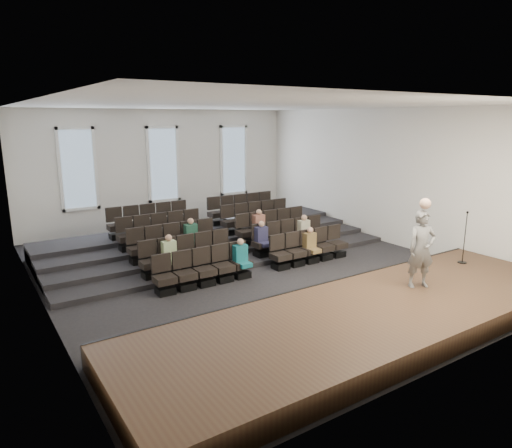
{
  "coord_description": "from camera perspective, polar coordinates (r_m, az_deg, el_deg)",
  "views": [
    {
      "loc": [
        -7.41,
        -11.6,
        4.62
      ],
      "look_at": [
        0.52,
        0.5,
        1.26
      ],
      "focal_mm": 32.0,
      "sensor_mm": 36.0,
      "label": 1
    }
  ],
  "objects": [
    {
      "name": "seating_rows",
      "position": [
        15.6,
        -3.71,
        -1.59
      ],
      "size": [
        6.8,
        4.7,
        1.67
      ],
      "color": "black",
      "rests_on": "ground"
    },
    {
      "name": "wall_left",
      "position": [
        11.88,
        -25.96,
        1.45
      ],
      "size": [
        0.04,
        14.0,
        5.0
      ],
      "primitive_type": "cube",
      "color": "silver",
      "rests_on": "ground"
    },
    {
      "name": "speaker",
      "position": [
        11.98,
        19.97,
        -2.98
      ],
      "size": [
        0.83,
        0.7,
        1.95
      ],
      "primitive_type": "imported",
      "rotation": [
        0.0,
        0.0,
        -0.4
      ],
      "color": "slate",
      "rests_on": "stage"
    },
    {
      "name": "audience",
      "position": [
        14.79,
        -0.7,
        -1.78
      ],
      "size": [
        5.45,
        2.64,
        1.1
      ],
      "color": "#15656D",
      "rests_on": "seating_rows"
    },
    {
      "name": "wall_front",
      "position": [
        8.97,
        24.27,
        -1.79
      ],
      "size": [
        12.0,
        0.04,
        5.0
      ],
      "primitive_type": "cube",
      "color": "silver",
      "rests_on": "ground"
    },
    {
      "name": "windows",
      "position": [
        20.07,
        -11.52,
        7.32
      ],
      "size": [
        8.44,
        0.1,
        3.24
      ],
      "color": "white",
      "rests_on": "wall_back"
    },
    {
      "name": "stage",
      "position": [
        10.79,
        14.41,
        -11.27
      ],
      "size": [
        11.8,
        3.6,
        0.5
      ],
      "primitive_type": "cube",
      "color": "#442F1D",
      "rests_on": "ground"
    },
    {
      "name": "risers",
      "position": [
        17.11,
        -6.39,
        -1.99
      ],
      "size": [
        11.8,
        4.8,
        0.6
      ],
      "color": "black",
      "rests_on": "ground"
    },
    {
      "name": "mic_stand",
      "position": [
        14.56,
        24.53,
        -2.71
      ],
      "size": [
        0.26,
        0.26,
        1.54
      ],
      "color": "black",
      "rests_on": "stage"
    },
    {
      "name": "wall_right",
      "position": [
        17.88,
        15.89,
        5.76
      ],
      "size": [
        0.04,
        14.0,
        5.0
      ],
      "primitive_type": "cube",
      "color": "silver",
      "rests_on": "ground"
    },
    {
      "name": "ground",
      "position": [
        14.53,
        -0.65,
        -5.48
      ],
      "size": [
        14.0,
        14.0,
        0.0
      ],
      "primitive_type": "plane",
      "color": "black",
      "rests_on": "ground"
    },
    {
      "name": "wall_back",
      "position": [
        20.16,
        -11.56,
        6.77
      ],
      "size": [
        12.0,
        0.04,
        5.0
      ],
      "primitive_type": "cube",
      "color": "silver",
      "rests_on": "ground"
    },
    {
      "name": "stage_lip",
      "position": [
        11.94,
        8.1,
        -8.54
      ],
      "size": [
        11.8,
        0.06,
        0.52
      ],
      "primitive_type": "cube",
      "color": "black",
      "rests_on": "ground"
    },
    {
      "name": "ceiling",
      "position": [
        13.78,
        -0.7,
        14.69
      ],
      "size": [
        12.0,
        14.0,
        0.02
      ],
      "primitive_type": "cube",
      "color": "white",
      "rests_on": "ground"
    }
  ]
}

